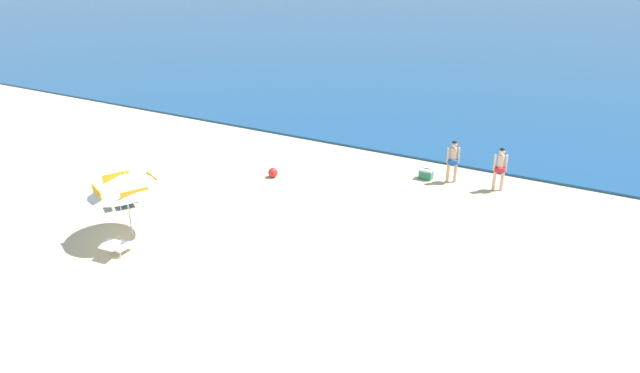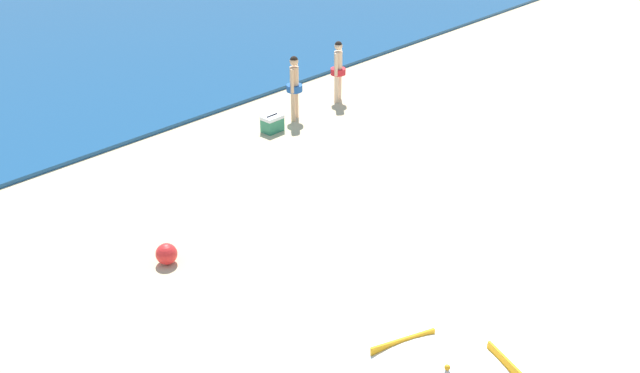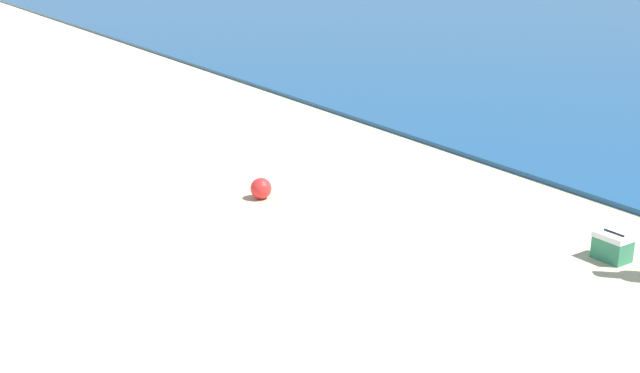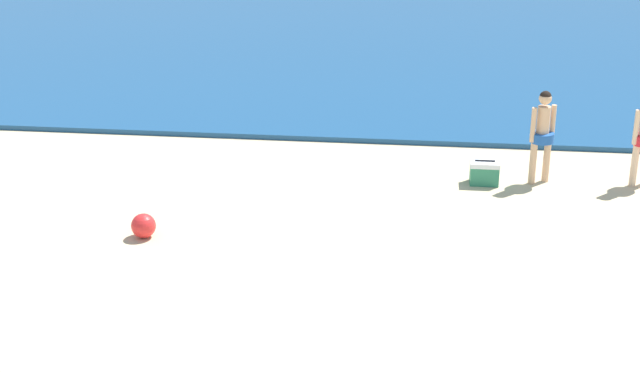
# 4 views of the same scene
# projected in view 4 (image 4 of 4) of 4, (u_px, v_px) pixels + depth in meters

# --- Properties ---
(person_standing_near_shore) EXTENTS (0.43, 0.40, 1.61)m
(person_standing_near_shore) POSITION_uv_depth(u_px,v_px,m) (543.00, 130.00, 15.85)
(person_standing_near_shore) COLOR #D8A87F
(person_standing_near_shore) RESTS_ON ground
(cooler_box) EXTENTS (0.50, 0.35, 0.43)m
(cooler_box) POSITION_uv_depth(u_px,v_px,m) (484.00, 172.00, 16.06)
(cooler_box) COLOR #2D7F5B
(cooler_box) RESTS_ON ground
(beach_ball) EXTENTS (0.37, 0.37, 0.37)m
(beach_ball) POSITION_uv_depth(u_px,v_px,m) (143.00, 226.00, 14.02)
(beach_ball) COLOR red
(beach_ball) RESTS_ON ground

